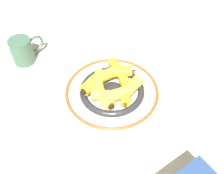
% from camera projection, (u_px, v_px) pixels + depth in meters
% --- Properties ---
extents(ground_plane, '(2.80, 2.80, 0.00)m').
position_uv_depth(ground_plane, '(122.00, 93.00, 0.86)').
color(ground_plane, beige).
extents(decorative_bowl, '(0.30, 0.30, 0.03)m').
position_uv_depth(decorative_bowl, '(112.00, 92.00, 0.84)').
color(decorative_bowl, white).
rests_on(decorative_bowl, ground_plane).
extents(banana_a, '(0.16, 0.10, 0.03)m').
position_uv_depth(banana_a, '(101.00, 88.00, 0.81)').
color(banana_a, yellow).
rests_on(banana_a, decorative_bowl).
extents(banana_b, '(0.12, 0.16, 0.04)m').
position_uv_depth(banana_b, '(117.00, 92.00, 0.79)').
color(banana_b, yellow).
rests_on(banana_b, decorative_bowl).
extents(banana_c, '(0.19, 0.12, 0.03)m').
position_uv_depth(banana_c, '(123.00, 81.00, 0.83)').
color(banana_c, gold).
rests_on(banana_c, decorative_bowl).
extents(banana_d, '(0.15, 0.16, 0.04)m').
position_uv_depth(banana_d, '(107.00, 77.00, 0.84)').
color(banana_d, yellow).
rests_on(banana_d, decorative_bowl).
extents(coffee_mug, '(0.12, 0.09, 0.09)m').
position_uv_depth(coffee_mug, '(23.00, 50.00, 0.93)').
color(coffee_mug, '#477056').
rests_on(coffee_mug, ground_plane).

